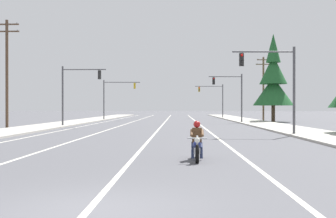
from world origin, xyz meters
TOP-DOWN VIEW (x-y plane):
  - ground_plane at (0.00, 0.00)m, footprint 400.00×400.00m
  - lane_stripe_center at (-0.01, 45.00)m, footprint 0.16×100.00m
  - lane_stripe_left at (-4.41, 45.00)m, footprint 0.16×100.00m
  - lane_stripe_right at (4.27, 45.00)m, footprint 0.16×100.00m
  - lane_stripe_far_left at (-8.18, 45.00)m, footprint 0.16×100.00m
  - sidewalk_kerb_right at (11.52, 40.00)m, footprint 4.40×110.00m
  - sidewalk_kerb_left at (-11.52, 40.00)m, footprint 4.40×110.00m
  - motorcycle_with_rider at (2.42, 7.39)m, footprint 0.70×2.19m
  - traffic_signal_near_right at (8.59, 20.64)m, footprint 4.41×0.44m
  - traffic_signal_near_left at (-8.83, 33.49)m, footprint 4.58×0.37m
  - traffic_signal_mid_right at (8.59, 43.42)m, footprint 4.27×0.49m
  - traffic_signal_mid_left at (-8.05, 54.47)m, footprint 5.69×0.49m
  - traffic_signal_far_right at (8.50, 66.80)m, footprint 5.21×0.61m
  - utility_pole_left_near at (-14.00, 29.06)m, footprint 2.29×0.26m
  - utility_pole_right_far at (14.03, 50.66)m, footprint 2.17×0.26m
  - conifer_tree_right_verge_far at (14.71, 47.60)m, footprint 5.46×5.46m

SIDE VIEW (x-z plane):
  - ground_plane at x=0.00m, z-range 0.00..0.00m
  - lane_stripe_center at x=-0.01m, z-range 0.00..0.01m
  - lane_stripe_left at x=-4.41m, z-range 0.00..0.01m
  - lane_stripe_right at x=4.27m, z-range 0.00..0.01m
  - lane_stripe_far_left at x=-8.18m, z-range 0.00..0.01m
  - sidewalk_kerb_right at x=11.52m, z-range 0.00..0.14m
  - sidewalk_kerb_left at x=-11.52m, z-range 0.00..0.14m
  - motorcycle_with_rider at x=2.42m, z-range -0.14..1.32m
  - traffic_signal_mid_right at x=8.59m, z-range 0.96..7.16m
  - traffic_signal_near_right at x=8.59m, z-range 0.97..7.17m
  - traffic_signal_near_left at x=-8.83m, z-range 0.98..7.18m
  - traffic_signal_far_right at x=8.50m, z-range 1.02..7.22m
  - traffic_signal_mid_left at x=-8.05m, z-range 1.05..7.25m
  - utility_pole_right_far at x=14.03m, z-range 0.35..9.56m
  - utility_pole_left_near at x=-14.00m, z-range 0.39..10.40m
  - conifer_tree_right_verge_far at x=14.71m, z-range -0.50..11.51m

